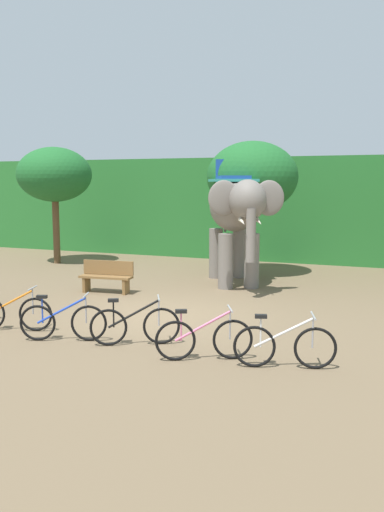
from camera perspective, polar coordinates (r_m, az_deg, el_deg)
ground_plane at (r=12.59m, az=-3.45°, el=-6.35°), size 80.00×80.00×0.00m
foliage_hedge at (r=24.01m, az=9.27°, el=5.16°), size 36.00×6.00×4.04m
tree_center at (r=21.15m, az=-14.30°, el=8.27°), size 2.78×2.78×4.39m
tree_far_left at (r=17.96m, az=6.37°, el=8.24°), size 2.97×2.97×4.41m
elephant at (r=16.18m, az=4.60°, el=4.67°), size 3.14×4.10×3.78m
bike_orange at (r=11.89m, az=-18.47°, el=-5.67°), size 1.64×0.68×0.92m
bike_blue at (r=10.87m, az=-13.44°, el=-6.73°), size 1.62×0.73×0.92m
bike_black at (r=10.37m, az=-6.05°, el=-7.26°), size 1.53×0.87×0.92m
bike_pink at (r=9.47m, az=1.26°, el=-8.67°), size 1.55×0.84×0.92m
bike_white at (r=9.20m, az=9.72°, el=-9.29°), size 1.65×0.66×0.92m
wooden_bench at (r=15.34m, az=-8.97°, el=-2.05°), size 1.54×0.57×0.89m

